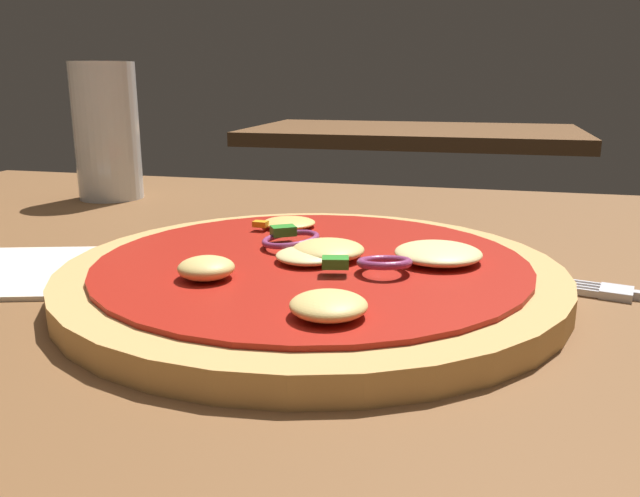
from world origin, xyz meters
TOP-DOWN VIEW (x-y plane):
  - dining_table at (0.00, 0.00)m, footprint 1.15×0.86m
  - pizza at (-0.04, 0.04)m, footprint 0.30×0.30m
  - beer_glass at (-0.32, 0.28)m, footprint 0.07×0.07m
  - background_table at (-0.12, 1.32)m, footprint 0.80×0.47m

SIDE VIEW (x-z plane):
  - dining_table at x=0.00m, z-range 0.00..0.03m
  - background_table at x=-0.12m, z-range 0.00..0.03m
  - pizza at x=-0.04m, z-range 0.03..0.06m
  - beer_glass at x=-0.32m, z-range 0.03..0.17m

